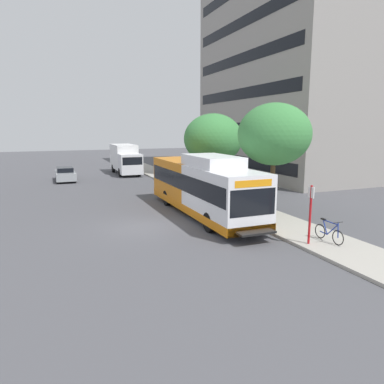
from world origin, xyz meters
The scene contains 10 objects.
ground_plane centered at (0.00, 8.00, 0.00)m, with size 120.00×120.00×0.00m, color #4C4C51.
sidewalk_curb centered at (7.00, 6.00, 0.07)m, with size 3.00×56.00×0.14m, color #A8A399.
transit_bus centered at (4.03, 1.47, 1.70)m, with size 2.58×12.25×3.65m.
bus_stop_sign_pole centered at (6.00, -5.74, 1.65)m, with size 0.10×0.36×2.60m.
bicycle_parked centered at (7.03, -5.83, 0.56)m, with size 0.52×1.76×1.02m.
street_tree_near_stop centered at (7.67, -0.45, 4.78)m, with size 4.16×4.16×6.42m.
street_tree_mid_block centered at (7.92, 8.19, 4.28)m, with size 4.65×4.65×6.12m.
parked_car_far_lane centered at (-2.84, 19.20, 0.66)m, with size 1.80×4.50×1.33m.
box_truck_background centered at (3.74, 22.30, 1.74)m, with size 2.32×7.01×3.25m.
apartment_tower_backdrop centered at (20.12, 15.16, 15.34)m, with size 11.71×20.75×30.69m.
Camera 1 is at (-4.44, -17.83, 5.19)m, focal length 33.58 mm.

